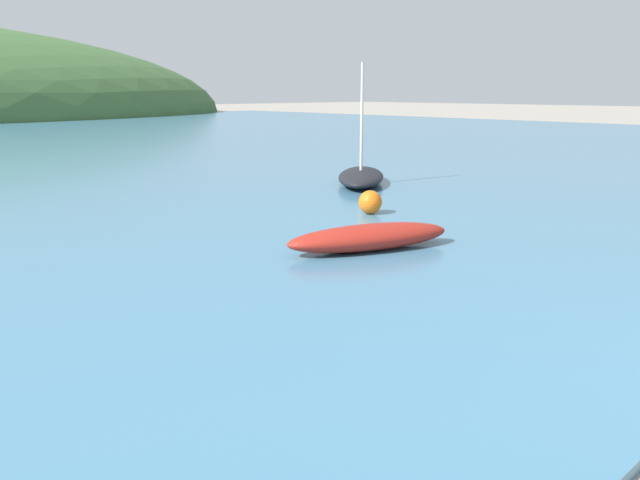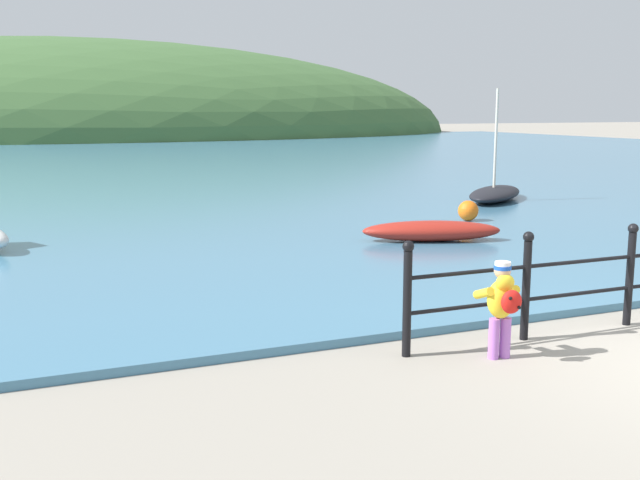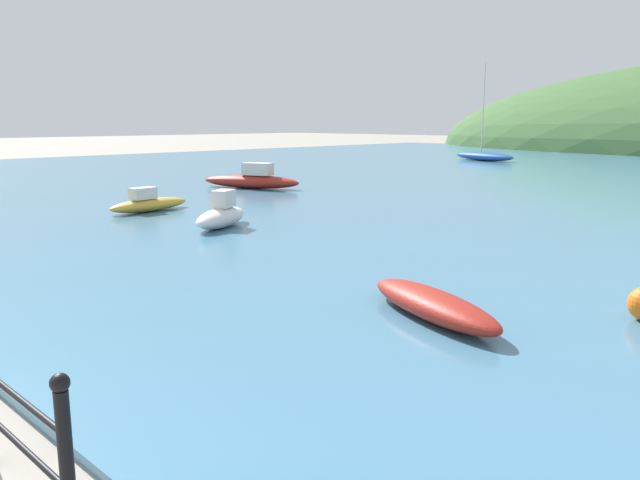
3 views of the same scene
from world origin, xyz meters
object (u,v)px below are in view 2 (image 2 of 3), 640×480
(boat_white_sailboat, at_px, (431,231))
(mooring_buoy, at_px, (468,211))
(child_in_coat, at_px, (502,301))
(boat_red_dinghy, at_px, (495,193))

(boat_white_sailboat, distance_m, mooring_buoy, 2.75)
(child_in_coat, bearing_deg, mooring_buoy, 58.46)
(child_in_coat, relative_size, boat_white_sailboat, 0.38)
(boat_red_dinghy, xyz_separation_m, mooring_buoy, (-2.70, -2.80, 0.03))
(boat_red_dinghy, bearing_deg, mooring_buoy, -134.00)
(boat_white_sailboat, bearing_deg, boat_red_dinghy, 44.52)
(child_in_coat, distance_m, boat_red_dinghy, 12.72)
(mooring_buoy, bearing_deg, boat_red_dinghy, 46.00)
(boat_white_sailboat, relative_size, boat_red_dinghy, 0.84)
(child_in_coat, distance_m, boat_white_sailboat, 6.30)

